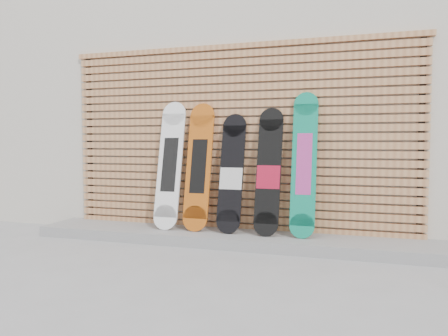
{
  "coord_description": "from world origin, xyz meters",
  "views": [
    {
      "loc": [
        1.27,
        -4.01,
        1.14
      ],
      "look_at": [
        -0.23,
        0.75,
        0.85
      ],
      "focal_mm": 35.0,
      "sensor_mm": 36.0,
      "label": 1
    }
  ],
  "objects_px": {
    "snowboard_0": "(170,165)",
    "snowboard_1": "(199,166)",
    "snowboard_3": "(269,172)",
    "snowboard_2": "(231,174)",
    "snowboard_4": "(304,164)"
  },
  "relations": [
    {
      "from": "snowboard_2",
      "to": "snowboard_3",
      "type": "xyz_separation_m",
      "value": [
        0.43,
        -0.01,
        0.03
      ]
    },
    {
      "from": "snowboard_2",
      "to": "snowboard_4",
      "type": "xyz_separation_m",
      "value": [
        0.82,
        0.01,
        0.12
      ]
    },
    {
      "from": "snowboard_1",
      "to": "snowboard_2",
      "type": "height_order",
      "value": "snowboard_1"
    },
    {
      "from": "snowboard_2",
      "to": "snowboard_3",
      "type": "height_order",
      "value": "snowboard_3"
    },
    {
      "from": "snowboard_3",
      "to": "snowboard_4",
      "type": "xyz_separation_m",
      "value": [
        0.39,
        0.01,
        0.09
      ]
    },
    {
      "from": "snowboard_3",
      "to": "snowboard_0",
      "type": "bearing_deg",
      "value": 179.84
    },
    {
      "from": "snowboard_1",
      "to": "snowboard_0",
      "type": "bearing_deg",
      "value": -178.57
    },
    {
      "from": "snowboard_0",
      "to": "snowboard_1",
      "type": "bearing_deg",
      "value": 1.43
    },
    {
      "from": "snowboard_0",
      "to": "snowboard_4",
      "type": "distance_m",
      "value": 1.59
    },
    {
      "from": "snowboard_0",
      "to": "snowboard_3",
      "type": "height_order",
      "value": "snowboard_0"
    },
    {
      "from": "snowboard_2",
      "to": "snowboard_0",
      "type": "bearing_deg",
      "value": -179.64
    },
    {
      "from": "snowboard_3",
      "to": "snowboard_2",
      "type": "bearing_deg",
      "value": 178.92
    },
    {
      "from": "snowboard_1",
      "to": "snowboard_3",
      "type": "bearing_deg",
      "value": -0.86
    },
    {
      "from": "snowboard_2",
      "to": "snowboard_4",
      "type": "relative_size",
      "value": 0.86
    },
    {
      "from": "snowboard_3",
      "to": "snowboard_4",
      "type": "bearing_deg",
      "value": 2.14
    }
  ]
}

